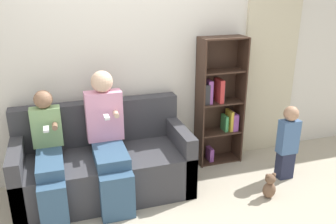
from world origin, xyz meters
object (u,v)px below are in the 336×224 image
object	(u,v)px
couch	(104,165)
bookshelf	(218,103)
teddy_bear	(269,186)
adult_seated	(108,137)
child_seated	(49,155)
toddler_standing	(288,141)

from	to	relation	value
couch	bookshelf	world-z (taller)	bookshelf
couch	teddy_bear	xyz separation A→B (m)	(1.60, -0.65, -0.18)
adult_seated	child_seated	bearing A→B (deg)	-175.89
child_seated	toddler_standing	distance (m)	2.52
child_seated	toddler_standing	bearing A→B (deg)	-4.57
couch	adult_seated	distance (m)	0.38
adult_seated	toddler_standing	distance (m)	1.97
toddler_standing	bookshelf	world-z (taller)	bookshelf
teddy_bear	couch	bearing A→B (deg)	157.80
bookshelf	couch	bearing A→B (deg)	-168.31
bookshelf	child_seated	bearing A→B (deg)	-167.24
adult_seated	toddler_standing	world-z (taller)	adult_seated
adult_seated	child_seated	world-z (taller)	adult_seated
child_seated	teddy_bear	distance (m)	2.22
couch	bookshelf	bearing A→B (deg)	11.69
bookshelf	teddy_bear	distance (m)	1.14
child_seated	toddler_standing	size ratio (longest dim) A/B	1.32
couch	bookshelf	size ratio (longest dim) A/B	1.15
couch	teddy_bear	world-z (taller)	couch
couch	teddy_bear	distance (m)	1.73
child_seated	adult_seated	bearing A→B (deg)	4.11
child_seated	teddy_bear	size ratio (longest dim) A/B	4.02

